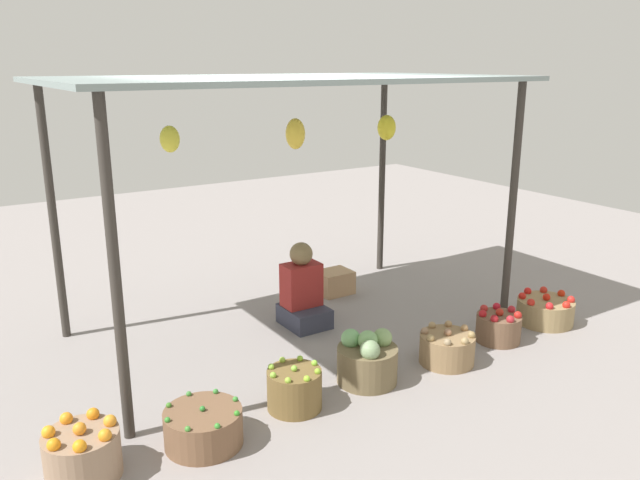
{
  "coord_description": "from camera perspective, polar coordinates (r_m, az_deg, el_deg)",
  "views": [
    {
      "loc": [
        -2.68,
        -4.64,
        2.34
      ],
      "look_at": [
        0.0,
        -0.49,
        0.95
      ],
      "focal_mm": 35.62,
      "sensor_mm": 36.0,
      "label": 1
    }
  ],
  "objects": [
    {
      "name": "ground_plane",
      "position": [
        5.84,
        -2.64,
        -7.9
      ],
      "size": [
        14.0,
        14.0,
        0.0
      ],
      "primitive_type": "plane",
      "color": "gray"
    },
    {
      "name": "market_stall_structure",
      "position": [
        5.37,
        -2.87,
        12.75
      ],
      "size": [
        3.81,
        2.17,
        2.23
      ],
      "color": "#38332D",
      "rests_on": "ground"
    },
    {
      "name": "vendor_person",
      "position": [
        5.81,
        -1.57,
        -4.85
      ],
      "size": [
        0.36,
        0.44,
        0.78
      ],
      "color": "#343647",
      "rests_on": "ground"
    },
    {
      "name": "basket_oranges",
      "position": [
        4.11,
        -20.57,
        -17.51
      ],
      "size": [
        0.43,
        0.43,
        0.35
      ],
      "color": "#96795F",
      "rests_on": "ground"
    },
    {
      "name": "basket_green_chilies",
      "position": [
        4.23,
        -10.43,
        -16.21
      ],
      "size": [
        0.5,
        0.5,
        0.27
      ],
      "color": "brown",
      "rests_on": "ground"
    },
    {
      "name": "basket_limes",
      "position": [
        4.54,
        -2.31,
        -13.22
      ],
      "size": [
        0.38,
        0.38,
        0.32
      ],
      "color": "brown",
      "rests_on": "ground"
    },
    {
      "name": "basket_cabbages",
      "position": [
        4.87,
        4.27,
        -10.72
      ],
      "size": [
        0.46,
        0.46,
        0.41
      ],
      "color": "brown",
      "rests_on": "ground"
    },
    {
      "name": "basket_potatoes",
      "position": [
        5.26,
        11.34,
        -9.5
      ],
      "size": [
        0.44,
        0.44,
        0.29
      ],
      "color": "#8E704B",
      "rests_on": "ground"
    },
    {
      "name": "basket_red_apples",
      "position": [
        5.75,
        15.73,
        -7.52
      ],
      "size": [
        0.38,
        0.38,
        0.3
      ],
      "color": "brown",
      "rests_on": "ground"
    },
    {
      "name": "basket_red_tomatoes",
      "position": [
        6.27,
        19.57,
        -5.99
      ],
      "size": [
        0.51,
        0.51,
        0.29
      ],
      "color": "#977E54",
      "rests_on": "ground"
    },
    {
      "name": "wooden_crate_near_vendor",
      "position": [
        6.64,
        1.3,
        -3.8
      ],
      "size": [
        0.35,
        0.29,
        0.24
      ],
      "primitive_type": "cube",
      "color": "tan",
      "rests_on": "ground"
    }
  ]
}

